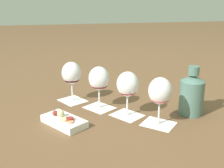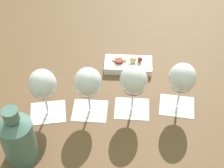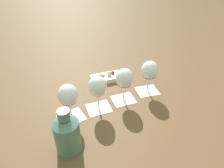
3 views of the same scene
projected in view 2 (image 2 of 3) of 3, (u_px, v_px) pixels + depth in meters
name	position (u px, v px, depth m)	size (l,w,h in m)	color
ground_plane	(113.00, 110.00, 1.17)	(8.00, 8.00, 0.00)	brown
tasting_card_0	(48.00, 112.00, 1.16)	(0.15, 0.15, 0.00)	white
tasting_card_1	(90.00, 110.00, 1.16)	(0.15, 0.15, 0.00)	white
tasting_card_2	(132.00, 108.00, 1.17)	(0.15, 0.15, 0.00)	white
tasting_card_3	(177.00, 106.00, 1.18)	(0.15, 0.15, 0.00)	white
wine_glass_0	(43.00, 86.00, 1.07)	(0.09, 0.09, 0.18)	white
wine_glass_1	(88.00, 84.00, 1.08)	(0.09, 0.09, 0.18)	white
wine_glass_2	(134.00, 82.00, 1.08)	(0.09, 0.09, 0.18)	white
wine_glass_3	(182.00, 80.00, 1.09)	(0.09, 0.09, 0.18)	white
ceramic_vase	(18.00, 137.00, 0.98)	(0.10, 0.10, 0.20)	#4C7066
snack_dish	(128.00, 65.00, 1.31)	(0.20, 0.18, 0.05)	white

